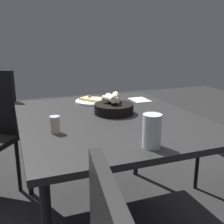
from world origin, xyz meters
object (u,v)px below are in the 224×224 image
at_px(beer_glass, 152,133).
at_px(pepper_shaker, 55,125).
at_px(dining_table, 109,126).
at_px(bread_basket, 114,107).
at_px(pizza_plate, 93,101).

bearing_deg(beer_glass, pepper_shaker, -132.68).
height_order(beer_glass, pepper_shaker, beer_glass).
distance_m(dining_table, bread_basket, 0.12).
xyz_separation_m(dining_table, bread_basket, (-0.06, 0.05, 0.09)).
bearing_deg(pizza_plate, bread_basket, 5.60).
height_order(dining_table, pizza_plate, pizza_plate).
bearing_deg(beer_glass, pizza_plate, 179.50).
bearing_deg(beer_glass, bread_basket, 175.82).
relative_size(pizza_plate, pepper_shaker, 2.97).
distance_m(pizza_plate, bread_basket, 0.33).
relative_size(dining_table, pepper_shaker, 14.33).
height_order(pizza_plate, beer_glass, beer_glass).
xyz_separation_m(pizza_plate, beer_glass, (0.87, -0.01, 0.05)).
distance_m(dining_table, beer_glass, 0.50).
height_order(dining_table, beer_glass, beer_glass).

